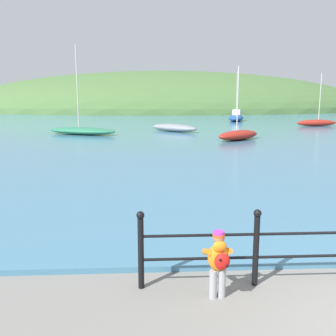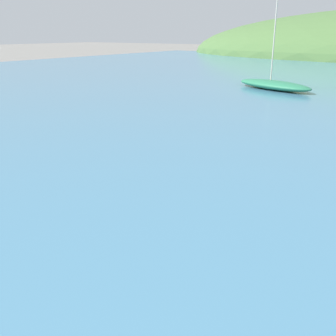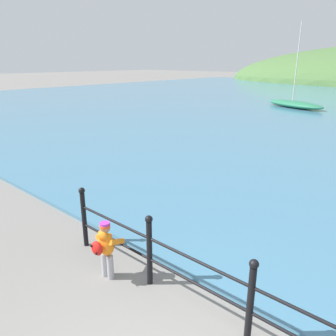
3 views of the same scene
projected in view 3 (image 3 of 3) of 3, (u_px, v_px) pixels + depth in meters
The scene contains 3 objects.
iron_railing at pixel (251, 299), 4.02m from camera, with size 7.09×0.12×1.21m.
child_in_coat at pixel (105, 245), 5.27m from camera, with size 0.41×0.55×1.00m.
boat_blue_hull at pixel (295, 104), 24.57m from camera, with size 5.22×3.33×6.00m.
Camera 3 is at (1.48, -1.66, 3.43)m, focal length 35.00 mm.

